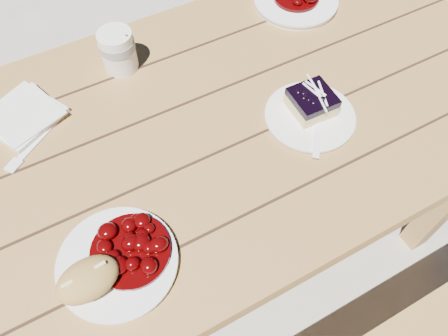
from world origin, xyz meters
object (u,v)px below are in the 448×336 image
picnic_table (138,195)px  main_plate (118,263)px  blueberry_cake (312,102)px  bread_roll (88,280)px  dessert_plate (310,117)px  second_plate (296,1)px  coffee_cup (118,51)px

picnic_table → main_plate: size_ratio=9.16×
picnic_table → blueberry_cake: size_ratio=21.24×
picnic_table → bread_roll: bearing=-123.0°
dessert_plate → blueberry_cake: bearing=56.3°
second_plate → dessert_plate: bearing=-119.1°
blueberry_cake → coffee_cup: bearing=135.7°
main_plate → second_plate: (0.71, 0.48, 0.00)m
coffee_cup → second_plate: coffee_cup is taller
dessert_plate → second_plate: (0.20, 0.36, 0.00)m
bread_roll → second_plate: bearing=33.1°
coffee_cup → main_plate: bearing=-112.1°
picnic_table → blueberry_cake: (0.42, -0.08, 0.20)m
main_plate → coffee_cup: bearing=67.9°
picnic_table → dessert_plate: dessert_plate is taller
second_plate → picnic_table: bearing=-156.7°
dessert_plate → coffee_cup: (-0.32, 0.36, 0.05)m
dessert_plate → blueberry_cake: blueberry_cake is taller
main_plate → blueberry_cake: blueberry_cake is taller
main_plate → blueberry_cake: size_ratio=2.32×
bread_roll → blueberry_cake: (0.58, 0.16, -0.01)m
bread_roll → main_plate: bearing=20.0°
dessert_plate → second_plate: bearing=60.9°
picnic_table → bread_roll: (-0.15, -0.24, 0.21)m
dessert_plate → coffee_cup: 0.48m
dessert_plate → blueberry_cake: 0.04m
blueberry_cake → coffee_cup: (-0.33, 0.35, 0.02)m
main_plate → bread_roll: 0.07m
picnic_table → coffee_cup: (0.10, 0.27, 0.21)m
bread_roll → coffee_cup: bearing=63.4°
coffee_cup → second_plate: (0.52, -0.00, -0.04)m
picnic_table → blueberry_cake: bearing=-10.8°
coffee_cup → bread_roll: bearing=-116.6°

